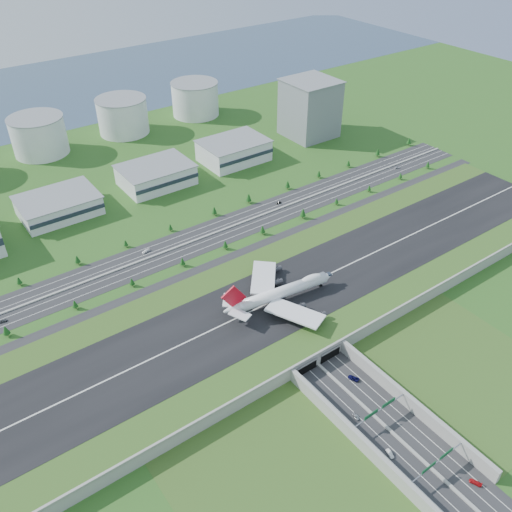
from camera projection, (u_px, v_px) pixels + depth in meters
ground at (264, 315)px, 331.19m from camera, size 1200.00×1200.00×0.00m
airfield_deck at (264, 310)px, 328.72m from camera, size 520.00×100.00×9.20m
underpass_road at (385, 421)px, 263.67m from camera, size 38.80×120.40×8.00m
sign_gantry_near at (379, 411)px, 264.49m from camera, size 38.70×0.70×9.80m
sign_gantry_far at (437, 463)px, 241.43m from camera, size 38.70×0.70×9.80m
north_expressway at (187, 244)px, 393.76m from camera, size 560.00×36.00×0.12m
tree_row at (197, 233)px, 396.79m from camera, size 510.25×48.60×8.33m
hangar_mid_a at (59, 206)px, 423.60m from camera, size 58.00×42.00×15.00m
hangar_mid_b at (156, 175)px, 463.27m from camera, size 58.00×42.00×17.00m
hangar_mid_c at (234, 151)px, 500.56m from camera, size 58.00×42.00×19.00m
office_tower at (310, 109)px, 538.32m from camera, size 46.00×46.00×55.00m
fuel_tank_b at (39, 136)px, 508.68m from camera, size 50.00×50.00×35.00m
fuel_tank_c at (123, 116)px, 548.92m from camera, size 50.00×50.00×35.00m
fuel_tank_d at (195, 99)px, 589.17m from camera, size 50.00×50.00×35.00m
bay_water at (26, 96)px, 647.48m from camera, size 1200.00×260.00×0.06m
boeing_747 at (281, 292)px, 325.88m from camera, size 77.38×72.72×23.98m
car_0 at (356, 416)px, 269.06m from camera, size 2.85×4.94×1.58m
car_1 at (390, 454)px, 252.00m from camera, size 3.02×5.31×1.66m
car_2 at (353, 378)px, 289.12m from camera, size 5.16×6.78×1.71m
car_3 at (476, 482)px, 240.22m from camera, size 4.10×5.94×1.60m
car_4 at (3, 321)px, 325.74m from camera, size 5.06×2.68×1.64m
car_5 at (279, 203)px, 440.26m from camera, size 4.44×1.62×1.45m
car_6 at (397, 167)px, 492.14m from camera, size 5.50×3.93×1.39m
car_7 at (146, 251)px, 384.69m from camera, size 6.27×3.54×1.72m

